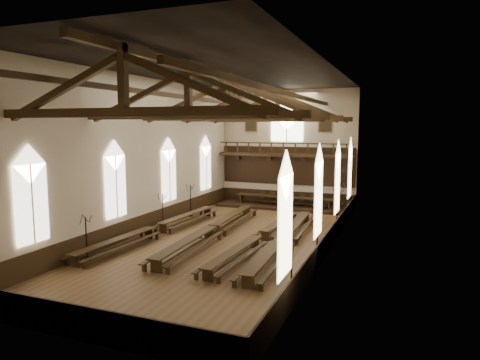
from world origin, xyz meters
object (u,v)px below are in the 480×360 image
Objects in this scene: high_table at (284,198)px; candelabrum_right_far at (337,216)px; refectory_row_c at (260,236)px; refectory_row_a at (156,228)px; candelabrum_right_mid at (317,240)px; candelabrum_left_near at (87,246)px; refectory_row_d at (284,238)px; candelabrum_right_near at (291,276)px; refectory_row_b at (212,228)px; candelabrum_left_far at (190,206)px; candelabrum_left_mid at (163,217)px; dais at (284,206)px.

candelabrum_right_far is (5.29, -5.77, -0.05)m from high_table.
refectory_row_c is 5.06× the size of candelabrum_right_far.
candelabrum_right_mid is (10.32, -0.60, 0.36)m from refectory_row_a.
candelabrum_left_near is (-5.81, -17.42, -0.16)m from high_table.
candelabrum_right_mid reaches higher than candelabrum_right_far.
candelabrum_right_near reaches higher than refectory_row_d.
refectory_row_d is at bearing 3.19° from refectory_row_a.
candelabrum_left_near reaches higher than refectory_row_d.
refectory_row_b reaches higher than refectory_row_a.
candelabrum_right_near is at bearing -3.13° from candelabrum_left_near.
candelabrum_right_mid is (6.88, -1.58, 0.31)m from refectory_row_b.
refectory_row_d is 5.67× the size of candelabrum_left_far.
candelabrum_right_far reaches higher than refectory_row_a.
refectory_row_b is at bearing 173.69° from refectory_row_d.
candelabrum_right_near reaches higher than candelabrum_left_near.
refectory_row_a is at bearing -112.70° from high_table.
candelabrum_left_mid is 0.83× the size of candelabrum_right_mid.
refectory_row_a is 0.96× the size of refectory_row_b.
dais is (5.03, 12.02, -0.41)m from refectory_row_a.
dais is 4.81× the size of candelabrum_left_mid.
candelabrum_left_far reaches higher than refectory_row_c.
dais is 4.57× the size of candelabrum_right_near.
high_table is 18.36m from candelabrum_left_near.
dais is at bearing 106.37° from candelabrum_right_near.
refectory_row_b is 8.67m from candelabrum_right_far.
refectory_row_b is 5.83× the size of candelabrum_right_near.
candelabrum_left_near is at bearing -156.58° from candelabrum_right_mid.
candelabrum_right_near is at bearing -30.22° from refectory_row_a.
refectory_row_b is (3.44, 0.98, 0.04)m from refectory_row_a.
candelabrum_right_far is (3.54, 5.77, 0.33)m from refectory_row_c.
high_table is (0.00, 0.00, 0.77)m from dais.
candelabrum_right_near reaches higher than refectory_row_c.
high_table is at bearing 67.30° from refectory_row_a.
candelabrum_right_far is at bearing 0.82° from candelabrum_left_far.
dais is 4.19× the size of candelabrum_right_far.
high_table is 8.30m from candelabrum_left_far.
candelabrum_left_mid is (-4.22, 1.10, 0.17)m from refectory_row_b.
candelabrum_left_mid is 11.42m from candelabrum_right_mid.
candelabrum_left_near is (-4.22, -6.39, 0.16)m from refectory_row_b.
refectory_row_b is 9.81m from candelabrum_right_near.
high_table is at bearing 45.61° from candelabrum_left_far.
candelabrum_right_near is (2.13, -6.47, 0.23)m from refectory_row_d.
candelabrum_right_mid reaches higher than refectory_row_d.
candelabrum_left_far is at bearing -134.39° from dais.
refectory_row_d is at bearing -74.70° from dais.
candelabrum_left_mid is at bearing 168.00° from refectory_row_c.
refectory_row_d is 11.99m from dais.
high_table reaches higher than refectory_row_c.
refectory_row_b is 4.36m from candelabrum_left_mid.
refectory_row_a is 4.90× the size of candelabrum_right_mid.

